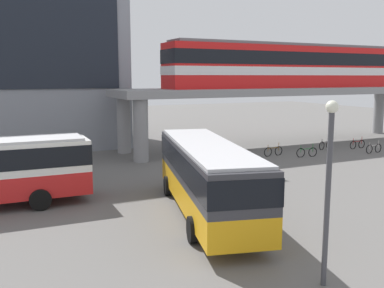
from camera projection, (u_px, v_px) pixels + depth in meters
ground_plane at (140, 170)px, 28.34m from camera, size 120.00×120.00×0.00m
elevated_platform at (285, 96)px, 38.45m from camera, size 30.91×5.72×5.12m
train at (289, 65)px, 38.21m from camera, size 23.41×2.96×3.84m
bus_main at (206, 171)px, 18.92m from camera, size 5.19×11.33×3.22m
bicycle_silver at (374, 148)px, 34.73m from camera, size 1.79×0.16×1.04m
bicycle_black at (325, 145)px, 36.53m from camera, size 1.75×0.52×1.04m
bicycle_green at (307, 152)px, 33.01m from camera, size 1.78×0.31×1.04m
bicycle_red at (357, 144)px, 36.84m from camera, size 1.79×0.16×1.04m
bicycle_brown at (273, 151)px, 33.46m from camera, size 1.79×0.16×1.04m
bicycle_orange at (225, 156)px, 31.36m from camera, size 1.74×0.55×1.04m
lamp_post at (329, 177)px, 12.24m from camera, size 0.36×0.36×5.45m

